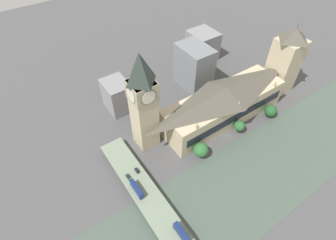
% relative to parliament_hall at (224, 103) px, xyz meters
% --- Properties ---
extents(ground_plane, '(600.00, 600.00, 0.00)m').
position_rel_parliament_hall_xyz_m(ground_plane, '(-16.17, 8.00, -13.93)').
color(ground_plane, '#4C4C4F').
extents(river_water, '(53.36, 360.00, 0.30)m').
position_rel_parliament_hall_xyz_m(river_water, '(-48.85, 8.00, -13.78)').
color(river_water, '#47564C').
rests_on(river_water, ground_plane).
extents(parliament_hall, '(26.80, 92.09, 28.06)m').
position_rel_parliament_hall_xyz_m(parliament_hall, '(0.00, 0.00, 0.00)').
color(parliament_hall, '#C1B28E').
rests_on(parliament_hall, ground_plane).
extents(clock_tower, '(14.48, 14.48, 68.16)m').
position_rel_parliament_hall_xyz_m(clock_tower, '(11.96, 56.66, 22.20)').
color(clock_tower, '#C1B28E').
rests_on(clock_tower, ground_plane).
extents(victoria_tower, '(18.56, 18.56, 56.16)m').
position_rel_parliament_hall_xyz_m(victoria_tower, '(0.06, -59.33, 12.15)').
color(victoria_tower, '#C1B28E').
rests_on(victoria_tower, ground_plane).
extents(road_bridge, '(138.72, 14.50, 5.29)m').
position_rel_parliament_hall_xyz_m(road_bridge, '(-48.85, 78.53, -9.66)').
color(road_bridge, '#5D6A59').
rests_on(road_bridge, ground_plane).
extents(double_decker_bus_lead, '(10.67, 2.63, 5.00)m').
position_rel_parliament_hall_xyz_m(double_decker_bus_lead, '(-52.56, 75.59, -5.89)').
color(double_decker_bus_lead, navy).
rests_on(double_decker_bus_lead, road_bridge).
extents(double_decker_bus_rear, '(11.72, 2.47, 4.73)m').
position_rel_parliament_hall_xyz_m(double_decker_bus_rear, '(-19.80, 81.79, -6.03)').
color(double_decker_bus_rear, navy).
rests_on(double_decker_bus_rear, road_bridge).
extents(car_northbound_lead, '(4.00, 1.78, 1.30)m').
position_rel_parliament_hall_xyz_m(car_northbound_lead, '(-8.44, 75.21, -7.99)').
color(car_northbound_lead, black).
rests_on(car_northbound_lead, road_bridge).
extents(car_northbound_tail, '(4.44, 1.87, 1.41)m').
position_rel_parliament_hall_xyz_m(car_northbound_tail, '(-9.21, 81.59, -7.93)').
color(car_northbound_tail, '#2D5638').
rests_on(car_northbound_tail, road_bridge).
extents(city_block_west, '(24.42, 22.08, 25.28)m').
position_rel_parliament_hall_xyz_m(city_block_west, '(70.01, -38.90, -1.29)').
color(city_block_west, gray).
rests_on(city_block_west, ground_plane).
extents(city_block_center, '(28.78, 20.03, 34.49)m').
position_rel_parliament_hall_xyz_m(city_block_center, '(43.17, -7.05, 3.32)').
color(city_block_center, slate).
rests_on(city_block_center, ground_plane).
extents(city_block_east, '(21.24, 16.85, 23.52)m').
position_rel_parliament_hall_xyz_m(city_block_east, '(51.92, 56.67, -2.17)').
color(city_block_east, gray).
rests_on(city_block_east, ground_plane).
extents(tree_embankment_near, '(7.39, 7.39, 10.15)m').
position_rel_parliament_hall_xyz_m(tree_embankment_near, '(-17.24, 0.19, -7.49)').
color(tree_embankment_near, brown).
rests_on(tree_embankment_near, ground_plane).
extents(tree_embankment_mid, '(9.63, 9.63, 11.20)m').
position_rel_parliament_hall_xyz_m(tree_embankment_mid, '(-18.12, 34.77, -7.55)').
color(tree_embankment_mid, brown).
rests_on(tree_embankment_mid, ground_plane).
extents(tree_embankment_far, '(8.85, 8.85, 10.61)m').
position_rel_parliament_hall_xyz_m(tree_embankment_far, '(-19.10, -29.32, -7.74)').
color(tree_embankment_far, brown).
rests_on(tree_embankment_far, ground_plane).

